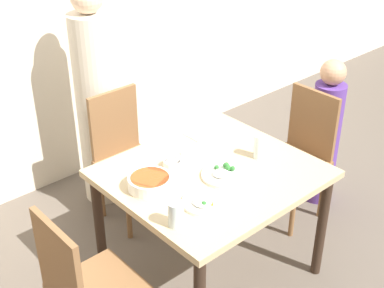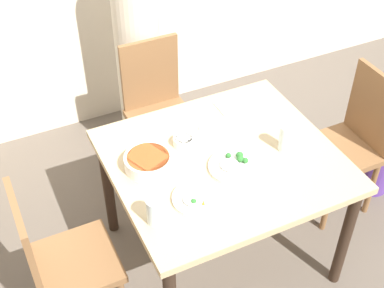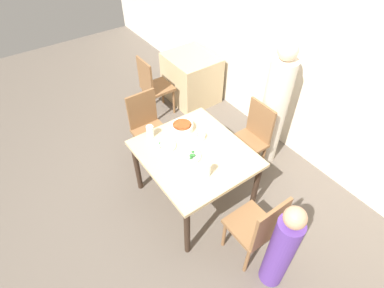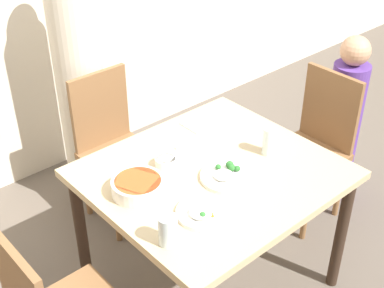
# 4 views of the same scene
# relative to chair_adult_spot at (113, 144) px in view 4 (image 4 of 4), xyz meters

# --- Properties ---
(ground_plane) EXTENTS (10.00, 10.00, 0.00)m
(ground_plane) POSITION_rel_chair_adult_spot_xyz_m (0.01, -0.85, -0.50)
(ground_plane) COLOR #60564C
(dining_table) EXTENTS (1.12, 1.01, 0.76)m
(dining_table) POSITION_rel_chair_adult_spot_xyz_m (0.01, -0.85, 0.16)
(dining_table) COLOR tan
(dining_table) RESTS_ON ground_plane
(chair_adult_spot) EXTENTS (0.40, 0.40, 0.93)m
(chair_adult_spot) POSITION_rel_chair_adult_spot_xyz_m (0.00, 0.00, 0.00)
(chair_adult_spot) COLOR brown
(chair_adult_spot) RESTS_ON ground_plane
(chair_child_spot) EXTENTS (0.40, 0.40, 0.93)m
(chair_child_spot) POSITION_rel_chair_adult_spot_xyz_m (0.91, -0.80, 0.00)
(chair_child_spot) COLOR brown
(chair_child_spot) RESTS_ON ground_plane
(person_adult) EXTENTS (0.29, 0.29, 1.63)m
(person_adult) POSITION_rel_chair_adult_spot_xyz_m (-0.00, 0.32, 0.26)
(person_adult) COLOR beige
(person_adult) RESTS_ON ground_plane
(person_child) EXTENTS (0.22, 0.22, 1.11)m
(person_child) POSITION_rel_chair_adult_spot_xyz_m (1.19, -0.80, 0.02)
(person_child) COLOR #5B3893
(person_child) RESTS_ON ground_plane
(bowl_curry) EXTENTS (0.24, 0.24, 0.07)m
(bowl_curry) POSITION_rel_chair_adult_spot_xyz_m (-0.35, -0.75, 0.29)
(bowl_curry) COLOR white
(bowl_curry) RESTS_ON dining_table
(plate_rice_adult) EXTENTS (0.26, 0.26, 0.06)m
(plate_rice_adult) POSITION_rel_chair_adult_spot_xyz_m (0.02, -0.94, 0.27)
(plate_rice_adult) COLOR white
(plate_rice_adult) RESTS_ON dining_table
(plate_rice_child) EXTENTS (0.23, 0.23, 0.05)m
(plate_rice_child) POSITION_rel_chair_adult_spot_xyz_m (-0.24, -1.06, 0.27)
(plate_rice_child) COLOR white
(plate_rice_child) RESTS_ON dining_table
(bowl_rice_small) EXTENTS (0.11, 0.11, 0.05)m
(bowl_rice_small) POSITION_rel_chair_adult_spot_xyz_m (-0.13, -0.67, 0.28)
(bowl_rice_small) COLOR white
(bowl_rice_small) RESTS_ON dining_table
(glass_water_tall) EXTENTS (0.08, 0.08, 0.13)m
(glass_water_tall) POSITION_rel_chair_adult_spot_xyz_m (-0.46, -1.09, 0.32)
(glass_water_tall) COLOR silver
(glass_water_tall) RESTS_ON dining_table
(glass_water_short) EXTENTS (0.06, 0.06, 0.15)m
(glass_water_short) POSITION_rel_chair_adult_spot_xyz_m (0.32, -0.93, 0.33)
(glass_water_short) COLOR silver
(glass_water_short) RESTS_ON dining_table
(napkin_folded) EXTENTS (0.14, 0.14, 0.01)m
(napkin_folded) POSITION_rel_chair_adult_spot_xyz_m (0.25, -0.48, 0.26)
(napkin_folded) COLOR white
(napkin_folded) RESTS_ON dining_table
(fork_steel) EXTENTS (0.18, 0.07, 0.01)m
(fork_steel) POSITION_rel_chair_adult_spot_xyz_m (0.09, -0.61, 0.26)
(fork_steel) COLOR silver
(fork_steel) RESTS_ON dining_table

